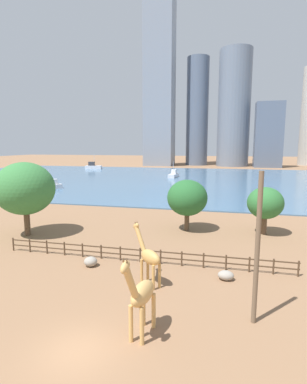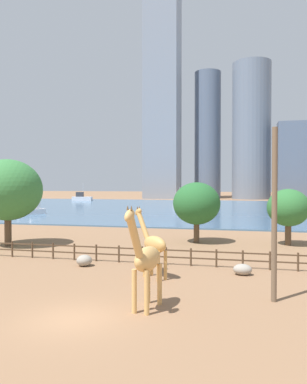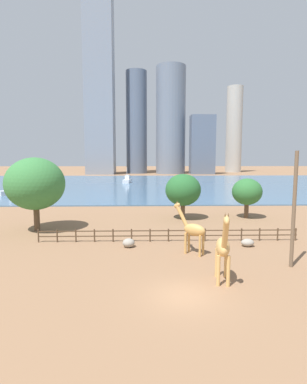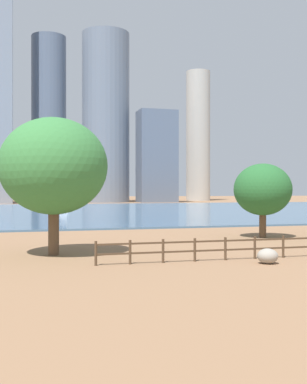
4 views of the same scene
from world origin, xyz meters
TOP-DOWN VIEW (x-y plane):
  - ground_plane at (0.00, 80.00)m, footprint 400.00×400.00m
  - harbor_water at (0.00, 77.00)m, footprint 180.00×86.00m
  - giraffe_tall at (1.77, 8.04)m, footprint 2.87×2.49m
  - giraffe_companion at (2.86, 1.95)m, footprint 1.27×3.55m
  - utility_pole at (8.92, 4.72)m, footprint 0.28×0.28m
  - boulder_near_fence at (-3.93, 10.17)m, footprint 1.14×1.10m
  - boulder_by_pole at (7.36, 10.10)m, footprint 1.22×0.97m
  - enclosure_fence at (-0.02, 12.00)m, footprint 26.12×0.14m
  - tree_left_large at (11.73, 23.45)m, footprint 4.08×4.08m
  - tree_center_broad at (2.78, 23.00)m, footprint 4.82×4.82m
  - tree_right_tall at (-14.84, 16.78)m, footprint 6.60×6.60m
  - boat_ferry at (-47.77, 107.04)m, footprint 7.16×3.46m
  - boat_sailboat at (-32.15, 49.52)m, footprint 4.72×4.94m
  - boat_tug at (-8.40, 80.90)m, footprint 2.68×5.85m
  - skyline_tower_needle at (26.58, 136.46)m, footprint 12.21×8.28m
  - skyline_tower_glass at (-7.15, 145.57)m, footprint 11.08×11.08m
  - skyline_block_left at (10.85, 142.10)m, footprint 15.40×15.40m
  - skyline_block_right at (-25.34, 138.37)m, footprint 14.08×13.05m

SIDE VIEW (x-z plane):
  - ground_plane at x=0.00m, z-range 0.00..0.00m
  - harbor_water at x=0.00m, z-range 0.00..0.20m
  - boulder_by_pole at x=7.36m, z-range 0.00..0.73m
  - boulder_near_fence at x=-3.93m, z-range 0.00..0.82m
  - enclosure_fence at x=-0.02m, z-range 0.10..1.40m
  - boat_sailboat at x=-32.15m, z-range -1.30..3.22m
  - boat_tug at x=-8.40m, z-range -1.49..3.60m
  - boat_ferry at x=-47.77m, z-range -1.86..4.32m
  - giraffe_tall at x=1.77m, z-range -0.10..4.45m
  - giraffe_companion at x=2.86m, z-range -0.13..4.97m
  - tree_left_large at x=11.73m, z-range 0.90..6.45m
  - tree_center_broad at x=2.78m, z-range 0.91..7.12m
  - utility_pole at x=8.92m, z-range 0.00..8.91m
  - tree_right_tall at x=-14.84m, z-range 1.22..9.65m
  - skyline_tower_needle at x=26.58m, z-range 0.00..29.66m
  - skyline_tower_glass at x=-7.15m, z-range 0.00..53.51m
  - skyline_block_left at x=10.85m, z-range 0.00..55.04m
  - skyline_block_right at x=-25.34m, z-range 0.00..109.89m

